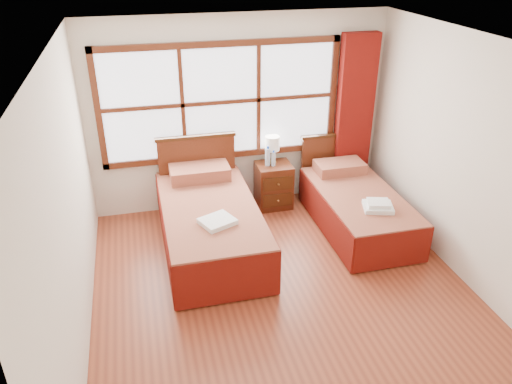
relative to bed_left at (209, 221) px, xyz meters
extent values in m
plane|color=brown|center=(0.62, -1.20, -0.33)|extent=(4.50, 4.50, 0.00)
plane|color=white|center=(0.62, -1.20, 2.27)|extent=(4.50, 4.50, 0.00)
plane|color=silver|center=(0.62, 1.05, 0.97)|extent=(4.00, 0.00, 4.00)
plane|color=silver|center=(-1.38, -1.20, 0.97)|extent=(0.00, 4.50, 4.50)
plane|color=silver|center=(2.62, -1.20, 0.97)|extent=(0.00, 4.50, 4.50)
cube|color=white|center=(0.37, 1.02, 1.17)|extent=(3.00, 0.02, 1.40)
cube|color=#522312|center=(0.37, 1.00, 0.43)|extent=(3.16, 0.06, 0.08)
cube|color=#522312|center=(0.37, 1.00, 1.91)|extent=(3.16, 0.06, 0.08)
cube|color=#522312|center=(-1.17, 1.00, 1.17)|extent=(0.08, 0.06, 1.56)
cube|color=#522312|center=(1.91, 1.00, 1.17)|extent=(0.08, 0.06, 1.56)
cube|color=#522312|center=(-0.13, 1.00, 1.17)|extent=(0.05, 0.05, 1.40)
cube|color=#522312|center=(0.87, 1.00, 1.17)|extent=(0.05, 0.05, 1.40)
cube|color=#522312|center=(0.37, 1.00, 1.17)|extent=(3.00, 0.05, 0.05)
cube|color=maroon|center=(2.22, 0.91, 0.84)|extent=(0.50, 0.16, 2.30)
cube|color=#3E200C|center=(0.00, -0.07, -0.17)|extent=(0.98, 1.96, 0.32)
cube|color=maroon|center=(0.00, -0.07, 0.12)|extent=(1.10, 2.18, 0.27)
cube|color=maroon|center=(-0.55, -0.07, -0.04)|extent=(0.03, 2.18, 0.54)
cube|color=maroon|center=(0.55, -0.07, -0.04)|extent=(0.03, 2.18, 0.54)
cube|color=maroon|center=(0.00, -1.15, -0.04)|extent=(1.10, 0.03, 0.54)
cube|color=maroon|center=(0.00, 0.72, 0.34)|extent=(0.77, 0.45, 0.17)
cube|color=#522312|center=(0.00, 0.94, 0.20)|extent=(1.03, 0.06, 1.07)
cube|color=#3E200C|center=(0.00, 0.94, 0.74)|extent=(1.07, 0.08, 0.04)
cube|color=#3E200C|center=(1.93, -0.07, -0.20)|extent=(0.85, 1.69, 0.28)
cube|color=maroon|center=(1.93, -0.07, 0.06)|extent=(0.95, 1.87, 0.23)
cube|color=maroon|center=(1.45, -0.07, -0.08)|extent=(0.03, 1.87, 0.47)
cube|color=maroon|center=(2.40, -0.07, -0.08)|extent=(0.03, 1.87, 0.47)
cube|color=maroon|center=(1.93, -1.00, -0.08)|extent=(0.95, 0.03, 0.47)
cube|color=maroon|center=(1.93, 0.61, 0.24)|extent=(0.66, 0.39, 0.15)
cube|color=#522312|center=(1.93, 0.94, 0.12)|extent=(0.88, 0.06, 0.92)
cube|color=#3E200C|center=(1.93, 0.94, 0.59)|extent=(0.92, 0.08, 0.04)
cube|color=#522312|center=(1.04, 0.80, -0.02)|extent=(0.47, 0.42, 0.63)
cube|color=#3E200C|center=(1.04, 0.58, -0.15)|extent=(0.42, 0.02, 0.19)
cube|color=#3E200C|center=(1.04, 0.58, 0.11)|extent=(0.42, 0.02, 0.19)
sphere|color=olive|center=(1.04, 0.56, -0.15)|extent=(0.03, 0.03, 0.03)
sphere|color=olive|center=(1.04, 0.56, 0.11)|extent=(0.03, 0.03, 0.03)
cube|color=white|center=(0.02, -0.49, 0.28)|extent=(0.45, 0.42, 0.06)
cube|color=white|center=(1.97, -0.48, 0.20)|extent=(0.41, 0.38, 0.05)
cube|color=white|center=(1.97, -0.48, 0.25)|extent=(0.31, 0.29, 0.05)
cylinder|color=gold|center=(1.03, 0.88, 0.31)|extent=(0.12, 0.12, 0.02)
cylinder|color=gold|center=(1.03, 0.88, 0.40)|extent=(0.03, 0.03, 0.17)
cylinder|color=white|center=(1.03, 0.88, 0.58)|extent=(0.20, 0.20, 0.20)
cylinder|color=silver|center=(0.95, 0.80, 0.42)|extent=(0.07, 0.07, 0.24)
cylinder|color=blue|center=(0.95, 0.80, 0.56)|extent=(0.04, 0.04, 0.03)
cylinder|color=silver|center=(1.02, 0.77, 0.39)|extent=(0.06, 0.06, 0.20)
cylinder|color=blue|center=(1.02, 0.77, 0.51)|extent=(0.03, 0.03, 0.03)
camera|label=1|loc=(-0.71, -5.20, 3.09)|focal=35.00mm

